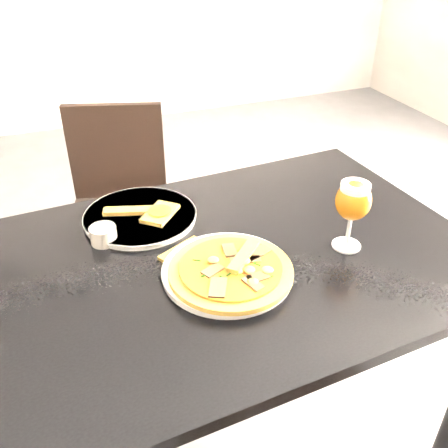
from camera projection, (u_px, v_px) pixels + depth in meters
name	position (u px, v px, depth m)	size (l,w,h in m)	color
dining_table	(226.00, 285.00, 1.23)	(1.24, 0.87, 0.75)	black
chair_far	(119.00, 208.00, 1.93)	(0.48, 0.48, 0.83)	black
plate_main	(227.00, 272.00, 1.12)	(0.29, 0.29, 0.02)	white
pizza	(231.00, 269.00, 1.10)	(0.28, 0.28, 0.03)	#A07126
plate_second	(140.00, 216.00, 1.31)	(0.29, 0.29, 0.02)	white
crust_scraps	(149.00, 212.00, 1.31)	(0.20, 0.14, 0.02)	#A07126
loose_crust	(180.00, 249.00, 1.19)	(0.12, 0.03, 0.01)	#A07126
sauce_cup	(103.00, 234.00, 1.22)	(0.06, 0.06, 0.04)	beige
beer_glass	(353.00, 201.00, 1.15)	(0.08, 0.08, 0.18)	white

